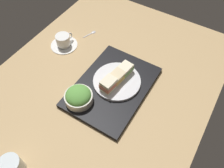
% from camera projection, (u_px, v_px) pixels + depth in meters
% --- Properties ---
extents(ground_plane, '(1.40, 1.00, 0.03)m').
position_uv_depth(ground_plane, '(97.00, 91.00, 1.10)').
color(ground_plane, tan).
extents(serving_tray, '(0.44, 0.31, 0.02)m').
position_uv_depth(serving_tray, '(112.00, 87.00, 1.08)').
color(serving_tray, black).
rests_on(serving_tray, ground_plane).
extents(sandwich_plate, '(0.22, 0.22, 0.01)m').
position_uv_depth(sandwich_plate, '(117.00, 81.00, 1.08)').
color(sandwich_plate, silver).
rests_on(sandwich_plate, serving_tray).
extents(sandwich_near, '(0.08, 0.06, 0.06)m').
position_uv_depth(sandwich_near, '(109.00, 84.00, 1.03)').
color(sandwich_near, '#EFE5C1').
rests_on(sandwich_near, sandwich_plate).
extents(sandwich_middle, '(0.08, 0.06, 0.05)m').
position_uv_depth(sandwich_middle, '(117.00, 77.00, 1.06)').
color(sandwich_middle, beige).
rests_on(sandwich_middle, sandwich_plate).
extents(sandwich_far, '(0.08, 0.06, 0.05)m').
position_uv_depth(sandwich_far, '(125.00, 70.00, 1.08)').
color(sandwich_far, '#EFE5C1').
rests_on(sandwich_far, sandwich_plate).
extents(salad_bowl, '(0.13, 0.13, 0.07)m').
position_uv_depth(salad_bowl, '(78.00, 96.00, 1.00)').
color(salad_bowl, beige).
rests_on(salad_bowl, serving_tray).
extents(coffee_cup, '(0.14, 0.14, 0.07)m').
position_uv_depth(coffee_cup, '(64.00, 41.00, 1.24)').
color(coffee_cup, white).
rests_on(coffee_cup, ground_plane).
extents(drinking_glass, '(0.08, 0.08, 0.09)m').
position_uv_depth(drinking_glass, '(13.00, 167.00, 0.83)').
color(drinking_glass, silver).
rests_on(drinking_glass, ground_plane).
extents(teaspoon, '(0.08, 0.04, 0.01)m').
position_uv_depth(teaspoon, '(92.00, 33.00, 1.32)').
color(teaspoon, silver).
rests_on(teaspoon, ground_plane).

